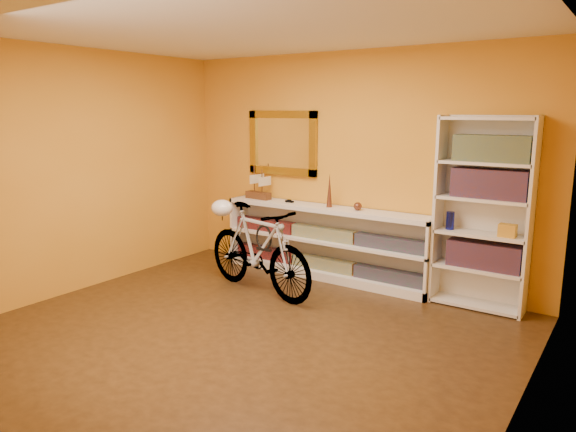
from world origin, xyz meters
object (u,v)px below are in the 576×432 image
Objects in this scene: console_unit at (325,242)px; helmet at (222,208)px; bookcase at (482,214)px; bicycle at (258,249)px.

helmet is at bearing -141.66° from console_unit.
console_unit is 1.26m from helmet.
bookcase is 2.79m from helmet.
bookcase reaches higher than console_unit.
bookcase is at bearing -54.65° from bicycle.
bicycle reaches higher than helmet.
bicycle is at bearing -110.09° from console_unit.
console_unit is 1.58× the size of bicycle.
bookcase is 7.54× the size of helmet.
console_unit is 0.93m from bicycle.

